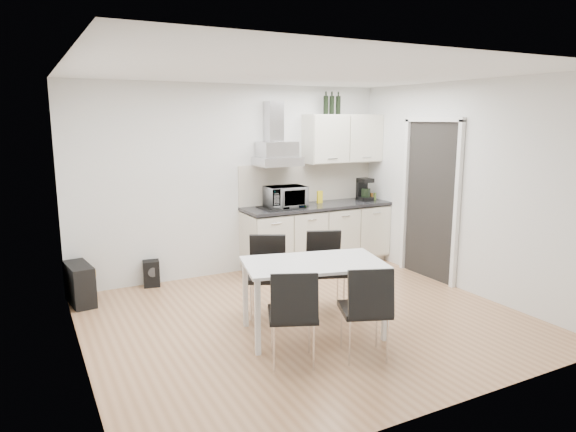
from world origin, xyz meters
name	(u,v)px	position (x,y,z in m)	size (l,w,h in m)	color
ground	(306,319)	(0.00, 0.00, 0.00)	(4.50, 4.50, 0.00)	tan
wall_back	(235,181)	(0.00, 2.00, 1.30)	(4.50, 0.10, 2.60)	silver
wall_front	(448,241)	(0.00, -2.00, 1.30)	(4.50, 0.10, 2.60)	silver
wall_left	(74,221)	(-2.25, 0.00, 1.30)	(0.10, 4.00, 2.60)	silver
wall_right	(464,188)	(2.25, 0.00, 1.30)	(0.10, 4.00, 2.60)	silver
ceiling	(307,72)	(0.00, 0.00, 2.60)	(4.50, 4.50, 0.00)	white
doorway	(429,201)	(2.21, 0.55, 1.05)	(0.08, 1.04, 2.10)	white
kitchenette	(318,210)	(1.19, 1.73, 0.83)	(2.22, 0.64, 2.52)	beige
dining_table	(313,270)	(-0.12, -0.35, 0.67)	(1.51, 1.08, 0.75)	white
chair_far_left	(267,278)	(-0.33, 0.28, 0.44)	(0.44, 0.50, 0.88)	black
chair_far_right	(326,272)	(0.35, 0.16, 0.44)	(0.44, 0.50, 0.88)	black
chair_near_left	(292,316)	(-0.60, -0.81, 0.44)	(0.44, 0.50, 0.88)	black
chair_near_right	(364,311)	(0.03, -1.01, 0.44)	(0.44, 0.50, 0.88)	black
guitar_amp	(80,284)	(-2.11, 1.65, 0.24)	(0.32, 0.60, 0.48)	black
floor_speaker	(151,273)	(-1.22, 1.90, 0.17)	(0.20, 0.18, 0.34)	black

